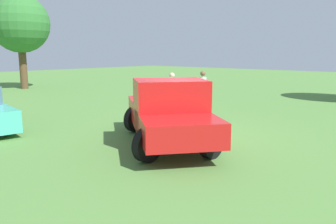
{
  "coord_description": "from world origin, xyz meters",
  "views": [
    {
      "loc": [
        -7.82,
        -6.15,
        2.56
      ],
      "look_at": [
        -0.76,
        0.05,
        0.9
      ],
      "focal_mm": 36.34,
      "sensor_mm": 36.0,
      "label": 1
    }
  ],
  "objects_px": {
    "person_visitor": "(172,90)",
    "tree_back_right": "(20,24)",
    "pickup_truck": "(169,111)",
    "person_bystander": "(203,88)"
  },
  "relations": [
    {
      "from": "person_visitor",
      "to": "tree_back_right",
      "type": "distance_m",
      "value": 14.55
    },
    {
      "from": "pickup_truck",
      "to": "person_bystander",
      "type": "distance_m",
      "value": 5.97
    },
    {
      "from": "person_bystander",
      "to": "tree_back_right",
      "type": "xyz_separation_m",
      "value": [
        -0.95,
        14.77,
        3.47
      ]
    },
    {
      "from": "person_bystander",
      "to": "person_visitor",
      "type": "height_order",
      "value": "person_bystander"
    },
    {
      "from": "person_visitor",
      "to": "tree_back_right",
      "type": "height_order",
      "value": "tree_back_right"
    },
    {
      "from": "person_visitor",
      "to": "tree_back_right",
      "type": "xyz_separation_m",
      "value": [
        0.37,
        14.12,
        3.5
      ]
    },
    {
      "from": "pickup_truck",
      "to": "person_visitor",
      "type": "height_order",
      "value": "pickup_truck"
    },
    {
      "from": "pickup_truck",
      "to": "tree_back_right",
      "type": "bearing_deg",
      "value": 24.04
    },
    {
      "from": "person_visitor",
      "to": "tree_back_right",
      "type": "bearing_deg",
      "value": 109.1
    },
    {
      "from": "pickup_truck",
      "to": "person_bystander",
      "type": "bearing_deg",
      "value": -25.27
    }
  ]
}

